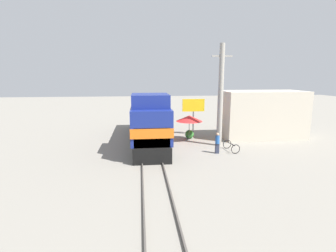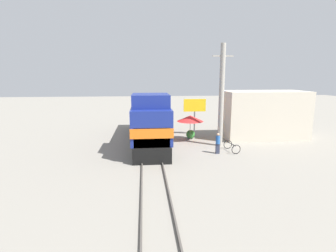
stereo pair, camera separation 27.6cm
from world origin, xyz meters
TOP-DOWN VIEW (x-y plane):
  - ground_plane at (0.00, 0.00)m, footprint 120.00×120.00m
  - rail_near at (-0.72, 0.00)m, footprint 0.08×31.08m
  - rail_far at (0.72, 0.00)m, footprint 0.08×31.08m
  - locomotive at (0.00, 1.96)m, footprint 3.08×14.56m
  - utility_pole at (6.22, -0.18)m, footprint 1.80×0.45m
  - vendor_umbrella at (3.88, 1.89)m, footprint 2.52×2.52m
  - billboard_sign at (4.78, 4.37)m, footprint 2.34×0.12m
  - shrub_cluster at (4.08, 2.75)m, footprint 0.86×0.86m
  - person_bystander at (5.34, -2.59)m, footprint 0.34×0.34m
  - bicycle at (6.70, -2.06)m, footprint 0.93×1.71m
  - building_block_distant at (11.48, 2.65)m, footprint 8.06×4.08m

SIDE VIEW (x-z plane):
  - ground_plane at x=0.00m, z-range 0.00..0.00m
  - rail_near at x=-0.72m, z-range 0.00..0.15m
  - rail_far at x=0.72m, z-range 0.00..0.15m
  - bicycle at x=6.70m, z-range 0.01..0.77m
  - shrub_cluster at x=4.08m, z-range 0.00..0.86m
  - person_bystander at x=5.34m, z-range 0.07..1.77m
  - locomotive at x=0.00m, z-range -0.34..4.44m
  - vendor_umbrella at x=3.88m, z-range 0.95..3.42m
  - building_block_distant at x=11.48m, z-range 0.00..4.71m
  - billboard_sign at x=4.78m, z-range 1.01..4.83m
  - utility_pole at x=6.22m, z-range 0.05..8.95m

